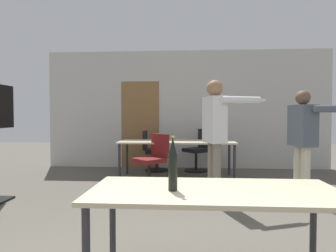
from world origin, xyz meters
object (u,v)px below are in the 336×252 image
office_chair_far_left (152,161)px  person_near_casual (215,127)px  person_left_plaid (303,134)px  beer_bottle (173,165)px  office_chair_near_pushed (153,152)px  office_chair_mid_tucked (199,151)px

office_chair_far_left → person_near_casual: bearing=-178.7°
person_left_plaid → beer_bottle: person_left_plaid is taller
person_near_casual → office_chair_far_left: 1.55m
office_chair_near_pushed → beer_bottle: beer_bottle is taller
office_chair_mid_tucked → office_chair_far_left: size_ratio=1.03×
office_chair_mid_tucked → office_chair_near_pushed: 1.02m
office_chair_mid_tucked → person_left_plaid: bearing=177.5°
office_chair_far_left → office_chair_near_pushed: size_ratio=1.01×
office_chair_near_pushed → beer_bottle: 4.75m
office_chair_far_left → office_chair_near_pushed: 1.36m
person_near_casual → beer_bottle: size_ratio=4.80×
person_near_casual → person_left_plaid: 1.35m
person_near_casual → office_chair_near_pushed: person_near_casual is taller
person_near_casual → person_left_plaid: size_ratio=1.08×
office_chair_mid_tucked → beer_bottle: beer_bottle is taller
office_chair_near_pushed → office_chair_mid_tucked: bearing=91.7°
office_chair_mid_tucked → person_near_casual: bearing=146.2°
office_chair_far_left → beer_bottle: 3.40m
person_near_casual → person_left_plaid: bearing=81.0°
beer_bottle → office_chair_far_left: bearing=99.2°
office_chair_near_pushed → person_left_plaid: bearing=49.2°
office_chair_far_left → beer_bottle: bearing=143.2°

